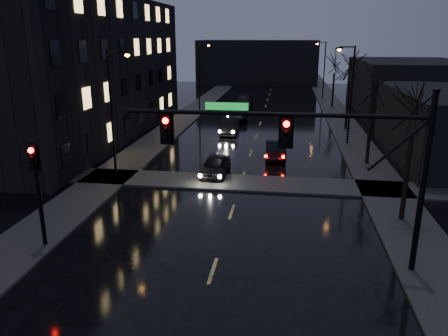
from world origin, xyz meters
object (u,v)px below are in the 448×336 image
(oncoming_car_a, at_px, (216,165))
(oncoming_car_c, at_px, (236,113))
(oncoming_car_b, at_px, (229,126))
(oncoming_car_d, at_px, (244,102))
(lead_car, at_px, (275,149))

(oncoming_car_a, height_order, oncoming_car_c, oncoming_car_c)
(oncoming_car_b, xyz_separation_m, oncoming_car_d, (-0.11, 14.96, 0.06))
(oncoming_car_c, height_order, oncoming_car_d, oncoming_car_d)
(oncoming_car_b, distance_m, oncoming_car_d, 14.96)
(oncoming_car_c, xyz_separation_m, oncoming_car_d, (0.10, 7.76, 0.02))
(oncoming_car_a, height_order, oncoming_car_b, oncoming_car_b)
(oncoming_car_b, xyz_separation_m, oncoming_car_c, (-0.21, 7.20, 0.04))
(lead_car, bearing_deg, oncoming_car_b, -63.62)
(oncoming_car_d, bearing_deg, oncoming_car_c, -91.69)
(oncoming_car_d, distance_m, lead_car, 23.34)
(oncoming_car_b, distance_m, lead_car, 9.10)
(oncoming_car_c, bearing_deg, lead_car, -78.16)
(oncoming_car_a, height_order, lead_car, lead_car)
(oncoming_car_b, relative_size, lead_car, 1.03)
(oncoming_car_a, height_order, oncoming_car_d, oncoming_car_d)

